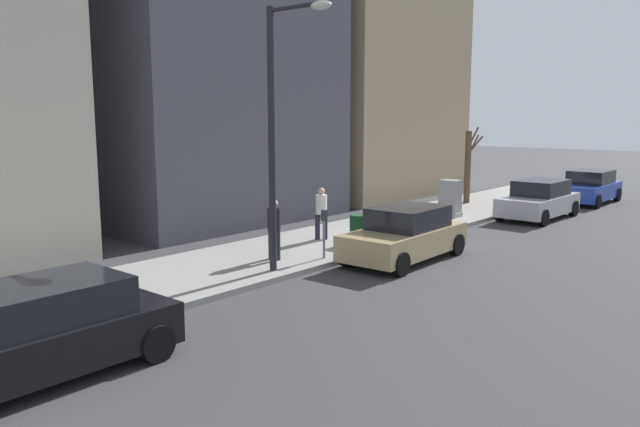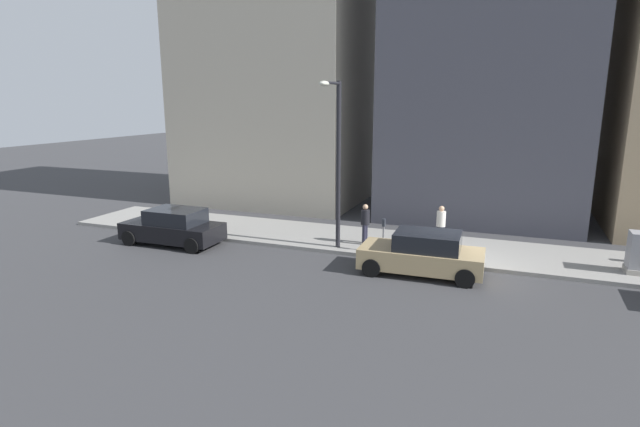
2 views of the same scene
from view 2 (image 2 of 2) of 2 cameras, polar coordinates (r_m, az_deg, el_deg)
The scene contains 11 objects.
ground_plane at distance 18.80m, azimuth 15.46°, elevation -6.07°, with size 120.00×120.00×0.00m, color #38383A.
sidewalk at distance 20.68m, azimuth 16.04°, elevation -4.16°, with size 4.00×36.00×0.15m, color gray.
parked_car_tan at distance 17.71m, azimuth 11.66°, elevation -4.54°, with size 2.01×4.24×1.52m.
parked_car_black at distance 21.82m, azimuth -16.41°, elevation -1.51°, with size 1.93×4.21×1.52m.
parking_meter at distance 19.39m, azimuth 7.27°, elevation -2.10°, with size 0.14×0.10×1.35m.
utility_box at distance 20.20m, azimuth 32.50°, elevation -3.83°, with size 0.83×0.61×1.43m.
streetlamp at distance 19.22m, azimuth 1.88°, elevation 7.07°, with size 1.97×0.32×6.50m.
trash_bin at distance 19.55m, azimuth 13.83°, elevation -3.41°, with size 0.56×0.56×0.90m, color #14381E.
pedestrian_near_meter at distance 20.69m, azimuth 13.65°, elevation -1.11°, with size 0.36×0.36×1.66m.
pedestrian_midblock at distance 20.49m, azimuth 5.18°, elevation -0.93°, with size 0.40×0.36×1.66m.
office_tower_right at distance 31.33m, azimuth -4.13°, elevation 17.06°, with size 10.08×10.08×16.56m, color #BCB29E.
Camera 2 is at (-17.78, -1.49, 5.93)m, focal length 28.00 mm.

